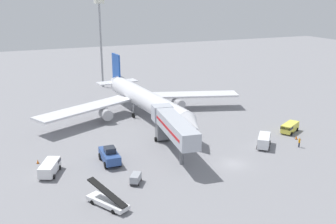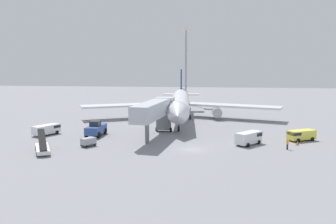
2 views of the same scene
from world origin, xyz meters
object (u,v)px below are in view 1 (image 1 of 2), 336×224
pushback_tug (110,155)px  service_van_outer_left (264,140)px  service_van_near_right (50,167)px  safety_cone_alpha (38,162)px  service_van_mid_right (290,127)px  baggage_cart_outer_right (136,178)px  safety_cone_bravo (296,137)px  belt_loader_truck (107,201)px  apron_light_mast (100,27)px  ground_crew_worker_foreground (299,142)px  airplane_at_gate (144,99)px  jet_bridge (172,125)px

pushback_tug → service_van_outer_left: (26.96, -3.82, -0.11)m
service_van_near_right → safety_cone_alpha: (-1.35, 4.55, -0.75)m
service_van_near_right → service_van_outer_left: 36.41m
safety_cone_alpha → service_van_mid_right: bearing=-5.0°
baggage_cart_outer_right → service_van_mid_right: bearing=13.9°
safety_cone_bravo → belt_loader_truck: bearing=-165.9°
service_van_near_right → baggage_cart_outer_right: service_van_near_right is taller
belt_loader_truck → safety_cone_alpha: belt_loader_truck is taller
belt_loader_truck → apron_light_mast: size_ratio=0.26×
safety_cone_alpha → baggage_cart_outer_right: bearing=-46.1°
service_van_mid_right → service_van_near_right: bearing=-179.4°
pushback_tug → service_van_near_right: size_ratio=1.06×
ground_crew_worker_foreground → belt_loader_truck: bearing=-170.1°
pushback_tug → baggage_cart_outer_right: bearing=-79.6°
service_van_near_right → airplane_at_gate: bearing=43.0°
airplane_at_gate → service_van_mid_right: airplane_at_gate is taller
belt_loader_truck → service_van_mid_right: (39.83, 13.19, 0.30)m
airplane_at_gate → service_van_near_right: size_ratio=8.67×
pushback_tug → safety_cone_bravo: (34.69, -3.29, -0.94)m
belt_loader_truck → baggage_cart_outer_right: 7.10m
apron_light_mast → safety_cone_bravo: bearing=-68.5°
pushback_tug → ground_crew_worker_foreground: (32.41, -6.63, -0.36)m
airplane_at_gate → service_van_outer_left: size_ratio=9.54×
safety_cone_alpha → ground_crew_worker_foreground: bearing=-14.3°
airplane_at_gate → baggage_cart_outer_right: airplane_at_gate is taller
apron_light_mast → airplane_at_gate: bearing=-88.1°
airplane_at_gate → safety_cone_alpha: airplane_at_gate is taller
service_van_mid_right → service_van_outer_left: bearing=-155.8°
service_van_near_right → service_van_mid_right: bearing=0.6°
airplane_at_gate → ground_crew_worker_foreground: size_ratio=26.77×
service_van_outer_left → baggage_cart_outer_right: size_ratio=1.95×
jet_bridge → apron_light_mast: bearing=88.4°
belt_loader_truck → apron_light_mast: bearing=76.1°
service_van_outer_left → airplane_at_gate: bearing=118.5°
service_van_near_right → safety_cone_alpha: bearing=106.5°
ground_crew_worker_foreground → safety_cone_bravo: ground_crew_worker_foreground is taller
airplane_at_gate → service_van_outer_left: 28.36m
airplane_at_gate → safety_cone_alpha: bearing=-145.4°
service_van_outer_left → apron_light_mast: (-14.52, 56.87, 15.87)m
safety_cone_bravo → apron_light_mast: 62.84m
pushback_tug → service_van_outer_left: bearing=-8.1°
service_van_mid_right → airplane_at_gate: bearing=137.3°
baggage_cart_outer_right → safety_cone_bravo: (33.17, 5.02, -0.42)m
service_van_near_right → apron_light_mast: 59.71m
airplane_at_gate → safety_cone_alpha: size_ratio=71.94×
belt_loader_truck → service_van_near_right: (-5.43, 12.74, 0.32)m
service_van_near_right → apron_light_mast: size_ratio=0.22×
service_van_outer_left → safety_cone_alpha: (-37.58, 8.15, -0.86)m
pushback_tug → service_van_outer_left: size_ratio=1.16×
jet_bridge → apron_light_mast: apron_light_mast is taller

